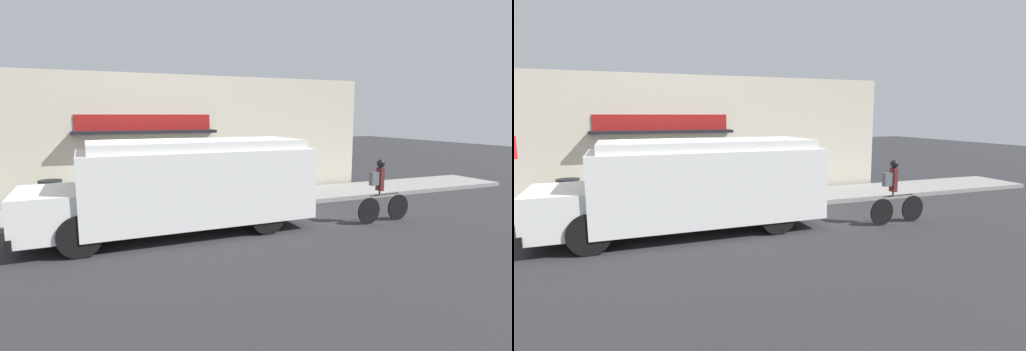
# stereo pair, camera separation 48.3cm
# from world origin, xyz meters

# --- Properties ---
(ground_plane) EXTENTS (70.00, 70.00, 0.00)m
(ground_plane) POSITION_xyz_m (0.00, 0.00, 0.00)
(ground_plane) COLOR #2B2B2D
(sidewalk) EXTENTS (28.00, 2.30, 0.15)m
(sidewalk) POSITION_xyz_m (0.00, 1.15, 0.07)
(sidewalk) COLOR gray
(sidewalk) RESTS_ON ground_plane
(storefront) EXTENTS (16.94, 0.74, 4.25)m
(storefront) POSITION_xyz_m (0.01, 2.60, 2.13)
(storefront) COLOR beige
(storefront) RESTS_ON ground_plane
(school_bus) EXTENTS (6.84, 2.65, 2.28)m
(school_bus) POSITION_xyz_m (0.56, -1.52, 1.21)
(school_bus) COLOR white
(school_bus) RESTS_ON ground_plane
(cyclist) EXTENTS (1.75, 0.22, 1.73)m
(cyclist) POSITION_xyz_m (5.66, -2.66, 0.83)
(cyclist) COLOR black
(cyclist) RESTS_ON ground_plane
(trash_bin) EXTENTS (0.65, 0.65, 0.87)m
(trash_bin) POSITION_xyz_m (-2.66, 1.76, 0.58)
(trash_bin) COLOR #2D5138
(trash_bin) RESTS_ON sidewalk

